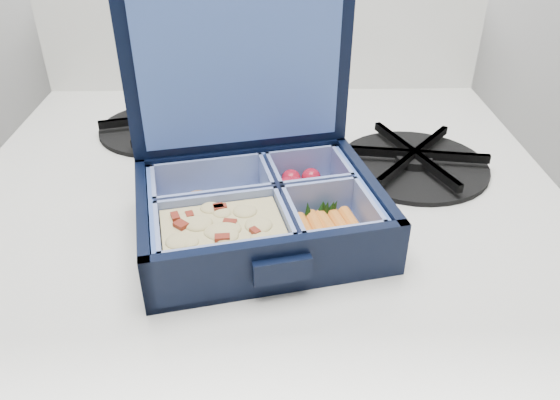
{
  "coord_description": "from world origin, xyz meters",
  "views": [
    {
      "loc": [
        0.68,
        1.17,
        1.2
      ],
      "look_at": [
        0.68,
        1.57,
        0.94
      ],
      "focal_mm": 35.0,
      "sensor_mm": 36.0,
      "label": 1
    }
  ],
  "objects": [
    {
      "name": "bento_box",
      "position": [
        0.67,
        1.56,
        0.94
      ],
      "size": [
        0.23,
        0.2,
        0.05
      ],
      "primitive_type": null,
      "rotation": [
        0.0,
        0.0,
        0.21
      ],
      "color": "black",
      "rests_on": "stove"
    },
    {
      "name": "burner_grate",
      "position": [
        0.83,
        1.68,
        0.92
      ],
      "size": [
        0.18,
        0.18,
        0.02
      ],
      "primitive_type": "cylinder",
      "rotation": [
        0.0,
        0.0,
        -0.16
      ],
      "color": "black",
      "rests_on": "stove"
    },
    {
      "name": "burner_grate_rear",
      "position": [
        0.54,
        1.79,
        0.92
      ],
      "size": [
        0.19,
        0.19,
        0.02
      ],
      "primitive_type": "cylinder",
      "rotation": [
        0.0,
        0.0,
        0.26
      ],
      "color": "black",
      "rests_on": "stove"
    },
    {
      "name": "fork",
      "position": [
        0.67,
        1.68,
        0.91
      ],
      "size": [
        0.14,
        0.16,
        0.01
      ],
      "primitive_type": null,
      "rotation": [
        0.0,
        0.0,
        -0.69
      ],
      "color": "#B7B7BA",
      "rests_on": "stove"
    }
  ]
}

